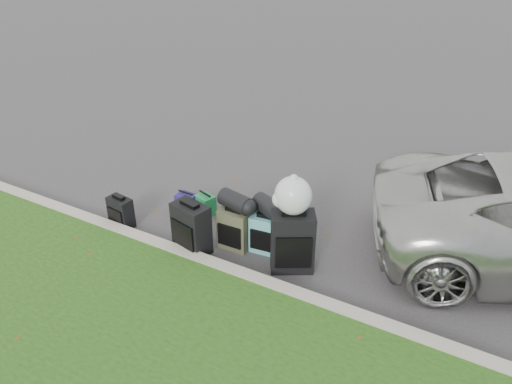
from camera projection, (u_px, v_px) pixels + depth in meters
The scene contains 12 objects.
ground at pixel (255, 233), 7.11m from camera, with size 120.00×120.00×0.00m, color #383535.
curb at pixel (217, 267), 6.31m from camera, with size 120.00×0.18×0.15m, color #9E937F.
suitcase_small_black at pixel (121, 212), 7.17m from camera, with size 0.36×0.20×0.46m, color black.
suitcase_large_black_left at pixel (191, 228), 6.58m from camera, with size 0.49×0.30×0.71m, color black.
suitcase_olive at pixel (235, 229), 6.68m from camera, with size 0.42×0.26×0.57m, color #363724.
suitcase_teal at pixel (265, 234), 6.62m from camera, with size 0.37×0.22×0.53m, color teal.
suitcase_large_black_right at pixel (292, 242), 6.23m from camera, with size 0.54×0.32×0.81m, color black.
tote_green at pixel (206, 205), 7.50m from camera, with size 0.27×0.21×0.30m, color #1C803E.
tote_navy at pixel (187, 203), 7.53m from camera, with size 0.28×0.22×0.30m, color navy.
duffel_left at pixel (236, 201), 6.52m from camera, with size 0.24×0.24×0.45m, color black.
duffel_right at pixel (269, 207), 6.46m from camera, with size 0.25×0.25×0.44m, color black.
trash_bag at pixel (293, 196), 5.96m from camera, with size 0.46×0.46×0.46m, color silver.
Camera 1 is at (2.88, -5.14, 4.02)m, focal length 35.00 mm.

